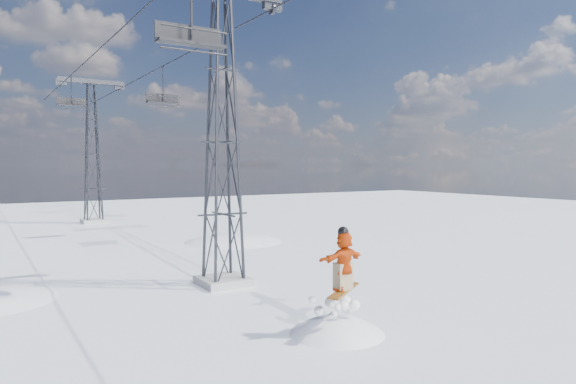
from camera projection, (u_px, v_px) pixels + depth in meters
name	position (u px, v px, depth m)	size (l,w,h in m)	color
ground	(329.00, 353.00, 12.62)	(120.00, 120.00, 0.00)	white
lift_tower_near	(222.00, 143.00, 19.56)	(5.20, 1.80, 11.43)	#999999
lift_tower_far	(92.00, 155.00, 40.83)	(5.20, 1.80, 11.43)	#999999
haul_cables	(138.00, 55.00, 29.06)	(4.46, 51.00, 0.06)	black
lift_chair_near	(191.00, 37.00, 16.09)	(2.20, 0.63, 2.73)	black
lift_chair_mid	(163.00, 99.00, 32.36)	(2.08, 0.60, 2.58)	black
lift_chair_far	(71.00, 103.00, 35.54)	(1.89, 0.54, 2.34)	black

